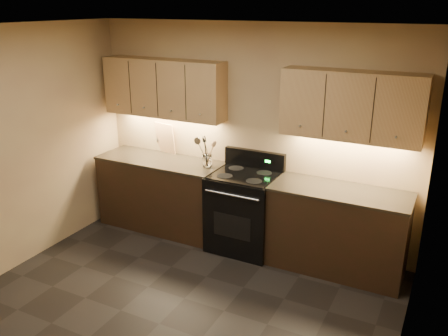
{
  "coord_description": "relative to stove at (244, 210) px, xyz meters",
  "views": [
    {
      "loc": [
        2.18,
        -2.96,
        2.79
      ],
      "look_at": [
        -0.07,
        1.45,
        1.06
      ],
      "focal_mm": 38.0,
      "sensor_mm": 36.0,
      "label": 1
    }
  ],
  "objects": [
    {
      "name": "steel_skimmer",
      "position": [
        -0.5,
        0.05,
        0.64
      ],
      "size": [
        0.24,
        0.1,
        0.35
      ],
      "primitive_type": null,
      "rotation": [
        0.01,
        -0.48,
        0.01
      ],
      "color": "silver",
      "rests_on": "utensil_crock"
    },
    {
      "name": "counter_left",
      "position": [
        -1.18,
        0.02,
        -0.01
      ],
      "size": [
        1.62,
        0.62,
        0.93
      ],
      "color": "black",
      "rests_on": "ground"
    },
    {
      "name": "upper_cab_right",
      "position": [
        1.1,
        0.17,
        1.32
      ],
      "size": [
        1.44,
        0.3,
        0.7
      ],
      "primitive_type": "cube",
      "color": "tan",
      "rests_on": "wall_back"
    },
    {
      "name": "outlet_plate",
      "position": [
        -1.38,
        0.31,
        0.64
      ],
      "size": [
        0.08,
        0.01,
        0.12
      ],
      "primitive_type": "cube",
      "color": "#B2B5BA",
      "rests_on": "wall_back"
    },
    {
      "name": "upper_cab_left",
      "position": [
        -1.18,
        0.17,
        1.32
      ],
      "size": [
        1.6,
        0.3,
        0.7
      ],
      "primitive_type": "cube",
      "color": "tan",
      "rests_on": "wall_back"
    },
    {
      "name": "floor",
      "position": [
        -0.08,
        -1.68,
        -0.48
      ],
      "size": [
        4.0,
        4.0,
        0.0
      ],
      "primitive_type": "plane",
      "color": "black",
      "rests_on": "ground"
    },
    {
      "name": "wooden_spoon",
      "position": [
        -0.54,
        0.06,
        0.62
      ],
      "size": [
        0.15,
        0.13,
        0.31
      ],
      "primitive_type": null,
      "rotation": [
        -0.14,
        0.34,
        0.26
      ],
      "color": "tan",
      "rests_on": "utensil_crock"
    },
    {
      "name": "ceiling",
      "position": [
        -0.08,
        -1.68,
        2.12
      ],
      "size": [
        4.0,
        4.0,
        0.0
      ],
      "primitive_type": "plane",
      "rotation": [
        3.14,
        0.0,
        0.0
      ],
      "color": "silver",
      "rests_on": "wall_back"
    },
    {
      "name": "counter_right",
      "position": [
        1.1,
        0.02,
        -0.01
      ],
      "size": [
        1.46,
        0.62,
        0.93
      ],
      "color": "black",
      "rests_on": "ground"
    },
    {
      "name": "stove",
      "position": [
        0.0,
        0.0,
        0.0
      ],
      "size": [
        0.76,
        0.68,
        1.14
      ],
      "color": "black",
      "rests_on": "ground"
    },
    {
      "name": "wall_right",
      "position": [
        1.92,
        -1.68,
        0.82
      ],
      "size": [
        0.04,
        4.0,
        2.6
      ],
      "primitive_type": "cube",
      "color": "tan",
      "rests_on": "ground"
    },
    {
      "name": "cutting_board",
      "position": [
        -1.28,
        0.29,
        0.65
      ],
      "size": [
        0.32,
        0.12,
        0.4
      ],
      "primitive_type": "cube",
      "rotation": [
        0.11,
        0.0,
        -0.2
      ],
      "color": "tan",
      "rests_on": "counter_left"
    },
    {
      "name": "black_turner",
      "position": [
        -0.51,
        0.03,
        0.64
      ],
      "size": [
        0.18,
        0.17,
        0.36
      ],
      "primitive_type": null,
      "rotation": [
        -0.26,
        -0.16,
        0.33
      ],
      "color": "black",
      "rests_on": "utensil_crock"
    },
    {
      "name": "wall_back",
      "position": [
        -0.08,
        0.32,
        0.82
      ],
      "size": [
        4.0,
        0.04,
        2.6
      ],
      "primitive_type": "cube",
      "color": "tan",
      "rests_on": "ground"
    },
    {
      "name": "utensil_crock",
      "position": [
        -0.52,
        0.06,
        0.52
      ],
      "size": [
        0.13,
        0.13,
        0.14
      ],
      "color": "white",
      "rests_on": "counter_left"
    },
    {
      "name": "steel_spatula",
      "position": [
        -0.49,
        0.07,
        0.65
      ],
      "size": [
        0.2,
        0.12,
        0.38
      ],
      "primitive_type": null,
      "rotation": [
        -0.03,
        -0.3,
        -0.13
      ],
      "color": "silver",
      "rests_on": "utensil_crock"
    }
  ]
}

